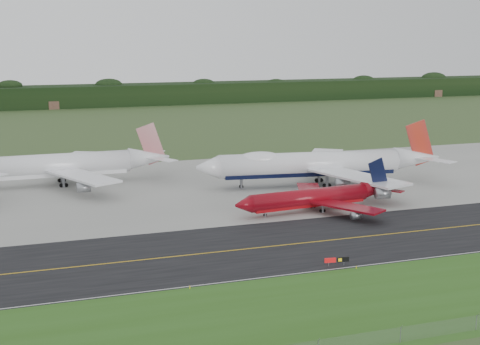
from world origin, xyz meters
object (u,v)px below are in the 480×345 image
jet_ba_747 (318,164)px  jet_red_737 (317,197)px  taxiway_sign (337,260)px  jet_star_tail (61,166)px

jet_ba_747 → jet_red_737: size_ratio=1.66×
jet_red_737 → taxiway_sign: 38.56m
jet_ba_747 → taxiway_sign: 65.51m
jet_red_737 → taxiway_sign: size_ratio=9.20×
taxiway_sign → jet_ba_747: bearing=68.0°
jet_ba_747 → taxiway_sign: bearing=-112.0°
jet_red_737 → jet_star_tail: (-54.83, 47.00, 2.25)m
jet_red_737 → jet_ba_747: bearing=64.9°
jet_red_737 → jet_star_tail: size_ratio=0.68×
jet_star_tail → jet_ba_747: bearing=-18.9°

